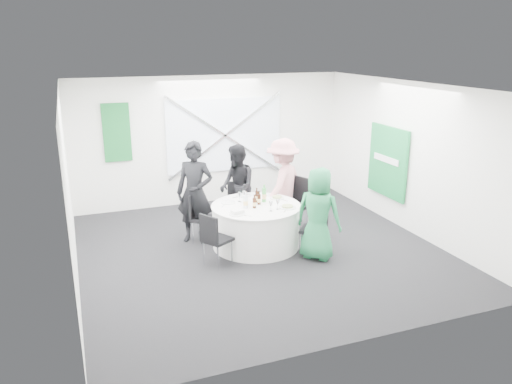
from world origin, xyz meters
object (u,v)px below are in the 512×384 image
object	(u,v)px
person_woman_green	(318,214)
green_water_bottle	(264,195)
chair_back_right	(298,200)
person_man_back_left	(195,193)
chair_front_right	(318,226)
person_woman_pink	(283,184)
clear_water_bottle	(246,202)
banquet_table	(256,226)
chair_back	(239,201)
chair_front_left	(214,236)
person_man_back	(237,186)
chair_back_left	(199,214)

from	to	relation	value
person_woman_green	green_water_bottle	distance (m)	1.12
chair_back_right	person_woman_green	distance (m)	1.33
person_man_back_left	chair_front_right	bearing A→B (deg)	-3.72
person_woman_pink	person_woman_green	bearing A→B (deg)	48.71
person_woman_pink	clear_water_bottle	xyz separation A→B (m)	(-1.02, -0.76, -0.01)
banquet_table	chair_back_right	size ratio (longest dim) A/B	1.53
banquet_table	person_woman_green	world-z (taller)	person_woman_green
chair_back	green_water_bottle	bearing A→B (deg)	-77.39
chair_front_right	person_woman_green	world-z (taller)	person_woman_green
chair_front_right	green_water_bottle	bearing A→B (deg)	-102.55
person_woman_pink	chair_back	bearing A→B (deg)	-64.36
banquet_table	chair_front_left	xyz separation A→B (m)	(-0.92, -0.53, 0.14)
banquet_table	chair_front_right	bearing A→B (deg)	-40.19
banquet_table	person_man_back	world-z (taller)	person_man_back
person_woman_pink	clear_water_bottle	bearing A→B (deg)	-3.85
person_man_back	green_water_bottle	world-z (taller)	person_man_back
person_man_back	person_woman_pink	bearing A→B (deg)	64.89
chair_back	clear_water_bottle	world-z (taller)	clear_water_bottle
chair_back_left	person_woman_green	size ratio (longest dim) A/B	0.58
chair_front_left	person_woman_pink	distance (m)	2.14
person_woman_pink	banquet_table	bearing A→B (deg)	0.00
banquet_table	person_woman_pink	world-z (taller)	person_woman_pink
chair_front_right	chair_back_right	bearing A→B (deg)	-148.94
chair_back	person_woman_pink	world-z (taller)	person_woman_pink
chair_back_left	chair_back	bearing A→B (deg)	-30.30
person_man_back_left	person_woman_green	size ratio (longest dim) A/B	1.18
green_water_bottle	clear_water_bottle	distance (m)	0.47
chair_back_left	person_man_back_left	xyz separation A→B (m)	(-0.06, 0.04, 0.39)
chair_back_left	person_woman_green	bearing A→B (deg)	-97.28
chair_front_right	clear_water_bottle	bearing A→B (deg)	-80.95
banquet_table	person_woman_pink	size ratio (longest dim) A/B	0.89
chair_back	chair_front_right	world-z (taller)	chair_back
chair_front_left	person_man_back_left	size ratio (longest dim) A/B	0.48
green_water_bottle	chair_front_left	bearing A→B (deg)	-149.42
person_man_back	person_woman_pink	size ratio (longest dim) A/B	0.92
chair_back	chair_back_left	size ratio (longest dim) A/B	0.99
chair_front_left	chair_back_left	bearing A→B (deg)	-32.58
chair_back_right	person_woman_green	bearing A→B (deg)	-35.41
chair_back	person_woman_green	world-z (taller)	person_woman_green
person_man_back	chair_front_right	bearing A→B (deg)	25.76
banquet_table	chair_back	size ratio (longest dim) A/B	1.74
banquet_table	chair_front_right	xyz separation A→B (m)	(0.84, -0.71, 0.14)
chair_back_right	person_man_back	bearing A→B (deg)	-144.60
banquet_table	chair_back_left	bearing A→B (deg)	147.17
chair_back_left	chair_back_right	bearing A→B (deg)	-60.03
chair_front_left	chair_back_right	bearing A→B (deg)	-92.99
chair_back_left	person_woman_green	distance (m)	2.17
person_woman_pink	person_woman_green	xyz separation A→B (m)	(-0.02, -1.51, -0.10)
person_man_back	clear_water_bottle	world-z (taller)	person_man_back
person_woman_green	banquet_table	bearing A→B (deg)	0.00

